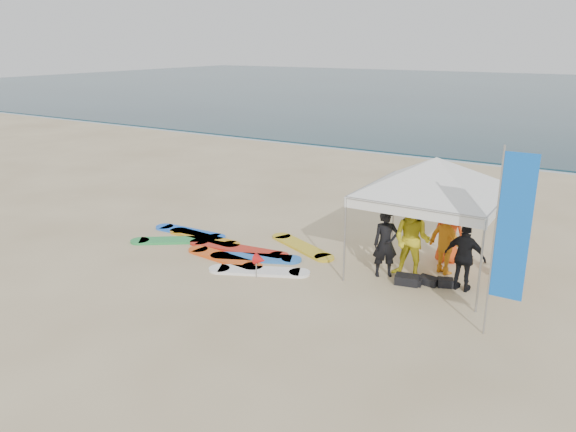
% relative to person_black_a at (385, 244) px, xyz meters
% --- Properties ---
extents(ground, '(120.00, 120.00, 0.00)m').
position_rel_person_black_a_xyz_m(ground, '(-2.20, -2.88, -0.85)').
color(ground, beige).
rests_on(ground, ground).
extents(ocean, '(160.00, 84.00, 0.08)m').
position_rel_person_black_a_xyz_m(ocean, '(-2.20, 57.12, -0.81)').
color(ocean, '#0C2633').
rests_on(ocean, ground).
extents(shoreline_foam, '(160.00, 1.20, 0.01)m').
position_rel_person_black_a_xyz_m(shoreline_foam, '(-2.20, 15.32, -0.84)').
color(shoreline_foam, silver).
rests_on(shoreline_foam, ground).
extents(person_black_a, '(0.74, 0.69, 1.69)m').
position_rel_person_black_a_xyz_m(person_black_a, '(0.00, 0.00, 0.00)').
color(person_black_a, black).
rests_on(person_black_a, ground).
extents(person_yellow, '(0.97, 0.76, 1.95)m').
position_rel_person_black_a_xyz_m(person_yellow, '(0.58, 0.24, 0.13)').
color(person_yellow, gold).
rests_on(person_yellow, ground).
extents(person_orange_a, '(1.34, 1.10, 1.80)m').
position_rel_person_black_a_xyz_m(person_orange_a, '(1.24, 0.97, 0.05)').
color(person_orange_a, '#CA6E11').
rests_on(person_orange_a, ground).
extents(person_black_b, '(1.00, 0.48, 1.66)m').
position_rel_person_black_a_xyz_m(person_black_b, '(1.89, 0.16, -0.02)').
color(person_black_b, black).
rests_on(person_black_b, ground).
extents(person_orange_b, '(0.88, 0.68, 1.60)m').
position_rel_person_black_a_xyz_m(person_orange_b, '(1.06, 1.72, -0.05)').
color(person_orange_b, '#E74614').
rests_on(person_orange_b, ground).
extents(person_seated, '(0.48, 0.91, 0.93)m').
position_rel_person_black_a_xyz_m(person_seated, '(2.70, 1.13, -0.38)').
color(person_seated, red).
rests_on(person_seated, ground).
extents(canopy_tent, '(4.49, 4.49, 3.39)m').
position_rel_person_black_a_xyz_m(canopy_tent, '(0.87, 0.77, 2.11)').
color(canopy_tent, '#A5A5A8').
rests_on(canopy_tent, ground).
extents(feather_flag, '(0.64, 0.04, 3.82)m').
position_rel_person_black_a_xyz_m(feather_flag, '(3.11, -1.70, 1.40)').
color(feather_flag, '#A5A5A8').
rests_on(feather_flag, ground).
extents(marker_pennant, '(0.28, 0.28, 0.64)m').
position_rel_person_black_a_xyz_m(marker_pennant, '(-2.52, -1.78, -0.35)').
color(marker_pennant, '#A5A5A8').
rests_on(marker_pennant, ground).
extents(gear_pile, '(1.36, 0.77, 0.22)m').
position_rel_person_black_a_xyz_m(gear_pile, '(0.91, -0.06, -0.75)').
color(gear_pile, black).
rests_on(gear_pile, ground).
extents(surfboard_spread, '(5.62, 3.44, 0.07)m').
position_rel_person_black_a_xyz_m(surfboard_spread, '(-4.38, -0.57, -0.81)').
color(surfboard_spread, red).
rests_on(surfboard_spread, ground).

